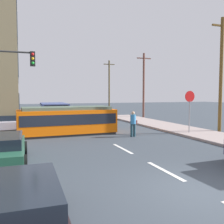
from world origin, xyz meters
The scene contains 16 objects.
ground_plane centered at (0.00, 10.00, 0.00)m, with size 120.00×120.00×0.00m, color #38414A.
lane_stripe_1 centered at (0.00, 2.00, 0.01)m, with size 0.16×2.40×0.01m, color silver.
lane_stripe_2 centered at (0.00, 6.00, 0.01)m, with size 0.16×2.40×0.01m, color silver.
lane_stripe_3 centered at (0.00, 17.66, 0.01)m, with size 0.16×2.40×0.01m, color silver.
lane_stripe_4 centered at (0.00, 23.66, 0.01)m, with size 0.16×2.40×0.01m, color silver.
streetcar_tram centered at (-1.83, 11.66, 0.99)m, with size 6.62×2.67×1.92m.
city_bus centered at (-1.60, 20.29, 1.07)m, with size 2.71×5.37×1.88m.
pedestrian_crossing centered at (2.06, 9.14, 0.94)m, with size 0.51×0.36×1.67m.
parked_sedan_near centered at (-5.11, -0.88, 0.62)m, with size 2.15×4.37×1.19m.
parked_sedan_far centered at (-5.60, 15.63, 0.62)m, with size 2.03×4.48×1.19m.
parked_sedan_furthest centered at (-4.92, 21.38, 0.62)m, with size 2.01×4.38×1.19m.
stop_sign centered at (6.14, 8.69, 2.19)m, with size 0.76×0.07×2.88m.
traffic_light_mast centered at (-5.37, 9.70, 3.71)m, with size 2.30×0.33×5.39m.
utility_pole_near centered at (8.79, 8.66, 4.30)m, with size 1.80×0.24×8.24m.
utility_pole_mid centered at (9.12, 21.30, 4.00)m, with size 1.80×0.24×7.64m.
utility_pole_far centered at (8.67, 32.32, 4.24)m, with size 1.80×0.24×8.12m.
Camera 1 is at (-4.93, -5.79, 2.80)m, focal length 40.50 mm.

